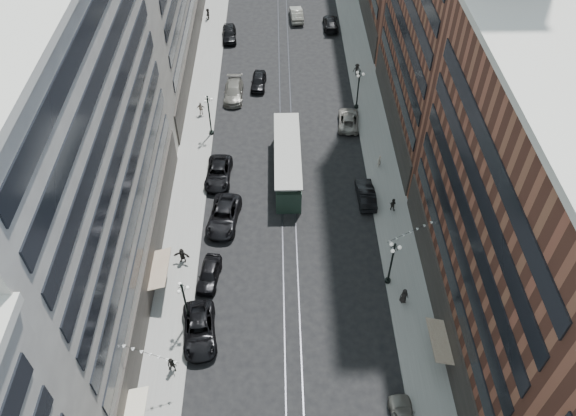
{
  "coord_description": "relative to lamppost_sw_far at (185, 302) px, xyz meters",
  "views": [
    {
      "loc": [
        -0.97,
        0.06,
        43.29
      ],
      "look_at": [
        -0.16,
        37.25,
        5.0
      ],
      "focal_mm": 35.0,
      "sensor_mm": 36.0,
      "label": 1
    }
  ],
  "objects": [
    {
      "name": "lamppost_se_far",
      "position": [
        18.4,
        4.0,
        0.0
      ],
      "size": [
        1.03,
        1.14,
        5.52
      ],
      "color": "black",
      "rests_on": "sidewalk_east"
    },
    {
      "name": "pedestrian_2",
      "position": [
        -0.85,
        -4.79,
        -2.08
      ],
      "size": [
        0.94,
        0.68,
        1.74
      ],
      "primitive_type": "imported",
      "rotation": [
        0.0,
        0.0,
        -0.29
      ],
      "color": "black",
      "rests_on": "sidewalk_west"
    },
    {
      "name": "car_7",
      "position": [
        1.42,
        18.92,
        -2.27
      ],
      "size": [
        3.02,
        6.08,
        1.66
      ],
      "primitive_type": "imported",
      "rotation": [
        0.0,
        0.0,
        -0.05
      ],
      "color": "black",
      "rests_on": "ground"
    },
    {
      "name": "car_extra_2",
      "position": [
        1.44,
        4.78,
        -2.3
      ],
      "size": [
        2.48,
        4.86,
        1.59
      ],
      "primitive_type": "imported",
      "rotation": [
        0.0,
        0.0,
        -0.13
      ],
      "color": "black",
      "rests_on": "ground"
    },
    {
      "name": "lamppost_sw_mid",
      "position": [
        0.0,
        27.0,
        0.0
      ],
      "size": [
        1.03,
        1.14,
        5.52
      ],
      "color": "black",
      "rests_on": "sidewalk_west"
    },
    {
      "name": "streetcar",
      "position": [
        9.2,
        19.68,
        -1.42
      ],
      "size": [
        2.9,
        13.11,
        3.63
      ],
      "color": "#1F3227",
      "rests_on": "ground"
    },
    {
      "name": "car_11",
      "position": [
        17.02,
        28.62,
        -2.35
      ],
      "size": [
        3.03,
        5.62,
        1.5
      ],
      "primitive_type": "imported",
      "rotation": [
        0.0,
        0.0,
        3.04
      ],
      "color": "gray",
      "rests_on": "ground"
    },
    {
      "name": "pedestrian_6",
      "position": [
        -1.56,
        30.96,
        -2.05
      ],
      "size": [
        1.06,
        0.49,
        1.8
      ],
      "primitive_type": "imported",
      "rotation": [
        0.0,
        0.0,
        3.13
      ],
      "color": "#A29487",
      "rests_on": "sidewalk_west"
    },
    {
      "name": "sidewalk_east",
      "position": [
        20.2,
        42.0,
        -3.02
      ],
      "size": [
        4.0,
        180.0,
        0.15
      ],
      "primitive_type": "cube",
      "color": "gray",
      "rests_on": "ground"
    },
    {
      "name": "pedestrian_extra_1",
      "position": [
        19.48,
        1.73,
        -2.1
      ],
      "size": [
        0.89,
        0.57,
        1.69
      ],
      "primitive_type": "imported",
      "rotation": [
        0.0,
        0.0,
        6.43
      ],
      "color": "black",
      "rests_on": "sidewalk_east"
    },
    {
      "name": "pedestrian_extra_0",
      "position": [
        -2.66,
        56.44,
        -2.1
      ],
      "size": [
        0.46,
        1.58,
        1.7
      ],
      "primitive_type": "imported",
      "rotation": [
        0.0,
        0.0,
        4.72
      ],
      "color": "black",
      "rests_on": "sidewalk_west"
    },
    {
      "name": "pedestrian_9",
      "position": [
        19.24,
        39.64,
        -2.08
      ],
      "size": [
        1.17,
        0.6,
        1.74
      ],
      "primitive_type": "imported",
      "rotation": [
        0.0,
        0.0,
        0.13
      ],
      "color": "black",
      "rests_on": "sidewalk_east"
    },
    {
      "name": "car_8",
      "position": [
        2.4,
        34.93,
        -2.23
      ],
      "size": [
        2.52,
        6.01,
        1.73
      ],
      "primitive_type": "imported",
      "rotation": [
        0.0,
        0.0,
        -0.02
      ],
      "color": "#65635A",
      "rests_on": "ground"
    },
    {
      "name": "pedestrian_7",
      "position": [
        20.26,
        13.54,
        -2.18
      ],
      "size": [
        0.85,
        0.71,
        1.53
      ],
      "primitive_type": "imported",
      "rotation": [
        0.0,
        0.0,
        2.65
      ],
      "color": "black",
      "rests_on": "sidewalk_east"
    },
    {
      "name": "rail_east",
      "position": [
        9.9,
        42.0,
        -3.09
      ],
      "size": [
        0.12,
        180.0,
        0.02
      ],
      "primitive_type": "cube",
      "color": "#2D2D33",
      "rests_on": "ground"
    },
    {
      "name": "car_extra_0",
      "position": [
        2.4,
        12.19,
        -2.21
      ],
      "size": [
        3.77,
        6.74,
        1.78
      ],
      "primitive_type": "imported",
      "rotation": [
        0.0,
        0.0,
        -0.13
      ],
      "color": "black",
      "rests_on": "ground"
    },
    {
      "name": "lamppost_sw_far",
      "position": [
        0.0,
        0.0,
        0.0
      ],
      "size": [
        1.03,
        1.14,
        5.52
      ],
      "color": "black",
      "rests_on": "sidewalk_west"
    },
    {
      "name": "car_12",
      "position": [
        16.66,
        53.38,
        -2.29
      ],
      "size": [
        2.33,
        5.56,
        1.6
      ],
      "primitive_type": "imported",
      "rotation": [
        0.0,
        0.0,
        3.13
      ],
      "color": "black",
      "rests_on": "ground"
    },
    {
      "name": "rail_west",
      "position": [
        8.5,
        42.0,
        -3.09
      ],
      "size": [
        0.12,
        180.0,
        0.02
      ],
      "primitive_type": "cube",
      "color": "#2D2D33",
      "rests_on": "ground"
    },
    {
      "name": "car_10",
      "position": [
        17.6,
        15.21,
        -2.27
      ],
      "size": [
        1.92,
        5.07,
        1.65
      ],
      "primitive_type": "imported",
      "rotation": [
        0.0,
        0.0,
        3.18
      ],
      "color": "black",
      "rests_on": "ground"
    },
    {
      "name": "pedestrian_8",
      "position": [
        19.77,
        20.51,
        -2.18
      ],
      "size": [
        0.66,
        0.64,
        1.52
      ],
      "primitive_type": "imported",
      "rotation": [
        0.0,
        0.0,
        3.87
      ],
      "color": "beige",
      "rests_on": "sidewalk_east"
    },
    {
      "name": "lamppost_se_mid",
      "position": [
        18.4,
        32.0,
        0.0
      ],
      "size": [
        1.03,
        1.14,
        5.52
      ],
      "color": "black",
      "rests_on": "sidewalk_east"
    },
    {
      "name": "sidewalk_west",
      "position": [
        -1.8,
        42.0,
        -3.02
      ],
      "size": [
        4.0,
        180.0,
        0.15
      ],
      "primitive_type": "cube",
      "color": "gray",
      "rests_on": "ground"
    },
    {
      "name": "building_east_mid",
      "position": [
        26.2,
        -0.0,
        8.9
      ],
      "size": [
        8.0,
        30.0,
        24.0
      ],
      "primitive_type": "cube",
      "color": "brown",
      "rests_on": "ground"
    },
    {
      "name": "car_2",
      "position": [
        1.09,
        -1.41,
        -2.25
      ],
      "size": [
        3.51,
        6.38,
        1.69
      ],
      "primitive_type": "imported",
      "rotation": [
        0.0,
        0.0,
        0.12
      ],
      "color": "black",
      "rests_on": "ground"
    },
    {
      "name": "car_13",
      "position": [
        5.65,
        37.38,
        -2.29
      ],
      "size": [
        2.26,
        4.88,
        1.62
      ],
      "primitive_type": "imported",
      "rotation": [
        0.0,
        0.0,
        -0.08
      ],
      "color": "black",
      "rests_on": "ground"
    },
    {
      "name": "building_west_mid",
      "position": [
        -7.8,
        5.0,
        10.9
      ],
      "size": [
        8.0,
        36.0,
        28.0
      ],
      "primitive_type": "cube",
      "color": "#ABA597",
      "rests_on": "ground"
    },
    {
      "name": "ground",
      "position": [
        9.2,
        32.0,
        -3.1
      ],
      "size": [
        220.0,
        220.0,
        0.0
      ],
      "primitive_type": "plane",
      "color": "black",
      "rests_on": "ground"
    },
    {
      "name": "car_14",
      "position": [
        11.4,
        56.22,
        -2.22
      ],
      "size": [
        2.2,
        5.43,
        1.75
      ],
      "primitive_type": "imported",
      "rotation": [
        0.0,
        0.0,
        3.21
      ],
      "color": "gray",
      "rests_on": "ground"
    },
    {
      "name": "pedestrian_5",
      "position": [
        -1.31,
        6.93,
        -2.09
      ],
      "size": [
        1.64,
        0.73,
        1.71
      ],
      "primitive_type": "imported",
      "rotation": [
        0.0,
        0.0,
        -0.18
      ],
      "color": "black",
      "rests_on": "sidewalk_west"
    },
    {
      "name": "car_9",
      "position": [
        1.01,
        50.21,
        -2.21
      ],
      "size": [
        2.41,
        5.31,
        1.77
      ],
      "primitive_type": "imported",
      "rotation": [
        0.0,
        0.0,
        0.06
      ],
      "color": "black",
      "rests_on": "ground"
    }
  ]
}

